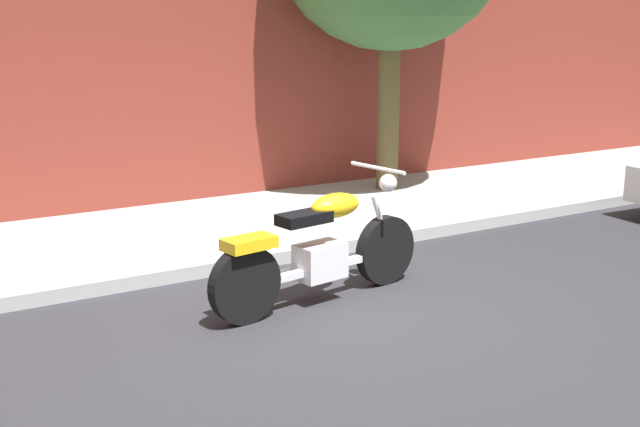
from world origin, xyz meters
TOP-DOWN VIEW (x-y plane):
  - ground_plane at (0.00, 0.00)m, footprint 60.00×60.00m
  - sidewalk at (0.00, 2.82)m, footprint 20.45×2.81m
  - motorcycle at (-0.07, 0.25)m, footprint 2.30×0.73m

SIDE VIEW (x-z plane):
  - ground_plane at x=0.00m, z-range 0.00..0.00m
  - sidewalk at x=0.00m, z-range 0.00..0.14m
  - motorcycle at x=-0.07m, z-range -0.11..1.06m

